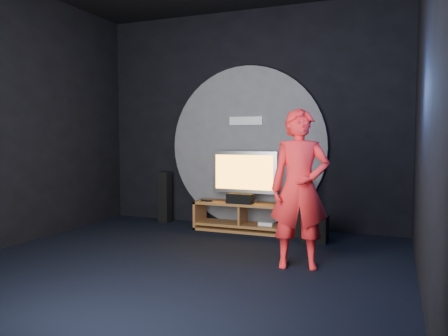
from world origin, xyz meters
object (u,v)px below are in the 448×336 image
at_px(tv, 244,174).
at_px(tower_speaker_right, 298,208).
at_px(tower_speaker_left, 165,197).
at_px(media_console, 243,219).
at_px(player, 300,189).
at_px(subwoofer, 315,229).

distance_m(tv, tower_speaker_right, 1.00).
bearing_deg(tv, tower_speaker_left, 175.01).
height_order(media_console, tower_speaker_right, tower_speaker_right).
relative_size(tv, tower_speaker_right, 1.21).
xyz_separation_m(tower_speaker_left, player, (2.69, -1.76, 0.45)).
height_order(media_console, tv, tv).
height_order(tv, tower_speaker_right, tv).
height_order(tower_speaker_right, player, player).
relative_size(media_console, tower_speaker_right, 1.74).
xyz_separation_m(tower_speaker_right, subwoofer, (0.29, -0.22, -0.25)).
height_order(tower_speaker_left, tower_speaker_right, same).
bearing_deg(tv, media_console, -84.33).
height_order(tv, subwoofer, tv).
distance_m(tv, tower_speaker_left, 1.55).
bearing_deg(subwoofer, player, -88.41).
height_order(tower_speaker_right, subwoofer, tower_speaker_right).
distance_m(tv, player, 2.03).
bearing_deg(subwoofer, tower_speaker_right, 143.12).
bearing_deg(tv, subwoofer, -17.46).
bearing_deg(player, tv, 111.48).
distance_m(media_console, subwoofer, 1.20).
height_order(tower_speaker_left, subwoofer, tower_speaker_left).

